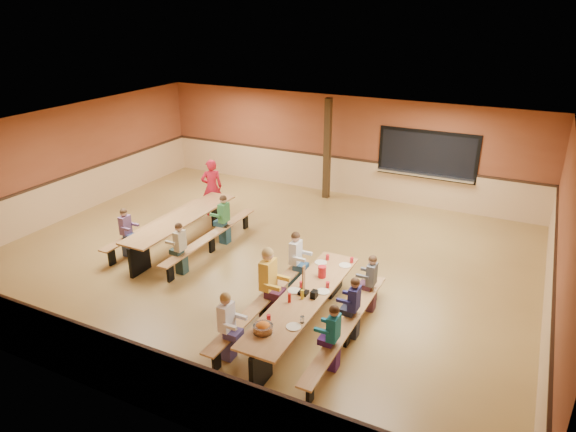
% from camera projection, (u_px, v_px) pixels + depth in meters
% --- Properties ---
extents(ground, '(12.00, 12.00, 0.00)m').
position_uv_depth(ground, '(261.00, 257.00, 11.95)').
color(ground, olive).
rests_on(ground, ground).
extents(room_envelope, '(12.04, 10.04, 3.02)m').
position_uv_depth(room_envelope, '(261.00, 230.00, 11.69)').
color(room_envelope, brown).
rests_on(room_envelope, ground).
extents(kitchen_pass_through, '(2.78, 0.28, 1.38)m').
position_uv_depth(kitchen_pass_through, '(427.00, 157.00, 14.41)').
color(kitchen_pass_through, black).
rests_on(kitchen_pass_through, ground).
extents(structural_post, '(0.18, 0.18, 3.00)m').
position_uv_depth(structural_post, '(327.00, 149.00, 15.10)').
color(structural_post, black).
rests_on(structural_post, ground).
extents(cafeteria_table_main, '(1.91, 3.70, 0.74)m').
position_uv_depth(cafeteria_table_main, '(304.00, 307.00, 9.03)').
color(cafeteria_table_main, '#A47141').
rests_on(cafeteria_table_main, ground).
extents(cafeteria_table_second, '(1.91, 3.70, 0.74)m').
position_uv_depth(cafeteria_table_second, '(183.00, 225.00, 12.37)').
color(cafeteria_table_second, '#A47141').
rests_on(cafeteria_table_second, ground).
extents(seated_child_white_left, '(0.38, 0.31, 1.22)m').
position_uv_depth(seated_child_white_left, '(227.00, 327.00, 8.35)').
color(seated_child_white_left, white).
rests_on(seated_child_white_left, ground).
extents(seated_adult_yellow, '(0.46, 0.37, 1.39)m').
position_uv_depth(seated_adult_yellow, '(268.00, 283.00, 9.48)').
color(seated_adult_yellow, yellow).
rests_on(seated_adult_yellow, ground).
extents(seated_child_grey_left, '(0.38, 0.31, 1.23)m').
position_uv_depth(seated_child_grey_left, '(296.00, 261.00, 10.47)').
color(seated_child_grey_left, silver).
rests_on(seated_child_grey_left, ground).
extents(seated_child_teal_right, '(0.34, 0.28, 1.16)m').
position_uv_depth(seated_child_teal_right, '(333.00, 338.00, 8.11)').
color(seated_child_teal_right, '#146682').
rests_on(seated_child_teal_right, ground).
extents(seated_child_navy_right, '(0.34, 0.28, 1.16)m').
position_uv_depth(seated_child_navy_right, '(354.00, 308.00, 8.91)').
color(seated_child_navy_right, navy).
rests_on(seated_child_navy_right, ground).
extents(seated_child_char_right, '(0.34, 0.28, 1.14)m').
position_uv_depth(seated_child_char_right, '(371.00, 283.00, 9.71)').
color(seated_child_char_right, '#52565C').
rests_on(seated_child_char_right, ground).
extents(seated_child_purple_sec, '(0.35, 0.28, 1.16)m').
position_uv_depth(seated_child_purple_sec, '(126.00, 233.00, 11.84)').
color(seated_child_purple_sec, '#6D4C78').
rests_on(seated_child_purple_sec, ground).
extents(seated_child_green_sec, '(0.37, 0.31, 1.22)m').
position_uv_depth(seated_child_green_sec, '(224.00, 220.00, 12.46)').
color(seated_child_green_sec, '#347A3F').
rests_on(seated_child_green_sec, ground).
extents(seated_child_tan_sec, '(0.35, 0.28, 1.17)m').
position_uv_depth(seated_child_tan_sec, '(181.00, 249.00, 11.05)').
color(seated_child_tan_sec, '#C2B89A').
rests_on(seated_child_tan_sec, ground).
extents(standing_woman, '(0.68, 0.68, 1.59)m').
position_uv_depth(standing_woman, '(212.00, 187.00, 14.09)').
color(standing_woman, '#B61427').
rests_on(standing_woman, ground).
extents(punch_pitcher, '(0.16, 0.16, 0.22)m').
position_uv_depth(punch_pitcher, '(322.00, 272.00, 9.56)').
color(punch_pitcher, red).
rests_on(punch_pitcher, cafeteria_table_main).
extents(chip_bowl, '(0.32, 0.32, 0.15)m').
position_uv_depth(chip_bowl, '(263.00, 328.00, 7.97)').
color(chip_bowl, orange).
rests_on(chip_bowl, cafeteria_table_main).
extents(napkin_dispenser, '(0.10, 0.14, 0.13)m').
position_uv_depth(napkin_dispenser, '(314.00, 294.00, 8.90)').
color(napkin_dispenser, black).
rests_on(napkin_dispenser, cafeteria_table_main).
extents(condiment_mustard, '(0.06, 0.06, 0.17)m').
position_uv_depth(condiment_mustard, '(302.00, 294.00, 8.86)').
color(condiment_mustard, yellow).
rests_on(condiment_mustard, cafeteria_table_main).
extents(condiment_ketchup, '(0.06, 0.06, 0.17)m').
position_uv_depth(condiment_ketchup, '(289.00, 298.00, 8.75)').
color(condiment_ketchup, '#B2140F').
rests_on(condiment_ketchup, cafeteria_table_main).
extents(table_paddle, '(0.16, 0.16, 0.56)m').
position_uv_depth(table_paddle, '(304.00, 287.00, 8.98)').
color(table_paddle, black).
rests_on(table_paddle, cafeteria_table_main).
extents(place_settings, '(0.65, 3.30, 0.11)m').
position_uv_depth(place_settings, '(304.00, 294.00, 8.93)').
color(place_settings, beige).
rests_on(place_settings, cafeteria_table_main).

